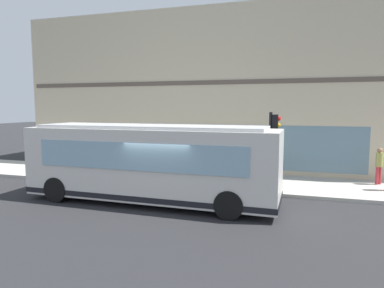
{
  "coord_description": "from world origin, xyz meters",
  "views": [
    {
      "loc": [
        -11.94,
        -4.63,
        3.78
      ],
      "look_at": [
        2.37,
        -0.34,
        2.16
      ],
      "focal_mm": 32.12,
      "sensor_mm": 36.0,
      "label": 1
    }
  ],
  "objects": [
    {
      "name": "city_bus_nearside",
      "position": [
        0.4,
        0.8,
        1.55
      ],
      "size": [
        2.81,
        10.1,
        3.07
      ],
      "color": "silver",
      "rests_on": "ground"
    },
    {
      "name": "building_corner",
      "position": [
        10.52,
        0.0,
        4.64
      ],
      "size": [
        7.63,
        23.47,
        9.31
      ],
      "color": "beige",
      "rests_on": "ground"
    },
    {
      "name": "fire_hydrant",
      "position": [
        6.08,
        -2.4,
        0.51
      ],
      "size": [
        0.35,
        0.35,
        0.74
      ],
      "color": "yellow",
      "rests_on": "sidewalk_curb"
    },
    {
      "name": "pedestrian_near_hydrant",
      "position": [
        5.76,
        -8.47,
        1.15
      ],
      "size": [
        0.32,
        0.32,
        1.73
      ],
      "color": "#B23338",
      "rests_on": "sidewalk_curb"
    },
    {
      "name": "sidewalk_curb",
      "position": [
        4.67,
        0.0,
        0.07
      ],
      "size": [
        4.14,
        40.0,
        0.15
      ],
      "primitive_type": "cube",
      "color": "#B2ADA3",
      "rests_on": "ground"
    },
    {
      "name": "pedestrian_by_light_pole",
      "position": [
        3.33,
        7.32,
        1.14
      ],
      "size": [
        0.32,
        0.32,
        1.71
      ],
      "color": "#B23338",
      "rests_on": "sidewalk_curb"
    },
    {
      "name": "newspaper_vending_box",
      "position": [
        3.33,
        1.87,
        0.6
      ],
      "size": [
        0.44,
        0.43,
        0.9
      ],
      "color": "#263F99",
      "rests_on": "sidewalk_curb"
    },
    {
      "name": "ground",
      "position": [
        0.0,
        0.0,
        0.0
      ],
      "size": [
        120.0,
        120.0,
        0.0
      ],
      "primitive_type": "plane",
      "color": "#262628"
    },
    {
      "name": "pedestrian_near_building_entrance",
      "position": [
        4.51,
        5.02,
        1.11
      ],
      "size": [
        0.32,
        0.32,
        1.67
      ],
      "color": "gold",
      "rests_on": "sidewalk_curb"
    },
    {
      "name": "traffic_light_near_corner",
      "position": [
        3.03,
        -3.77,
        2.52
      ],
      "size": [
        0.32,
        0.49,
        3.41
      ],
      "color": "black",
      "rests_on": "sidewalk_curb"
    }
  ]
}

